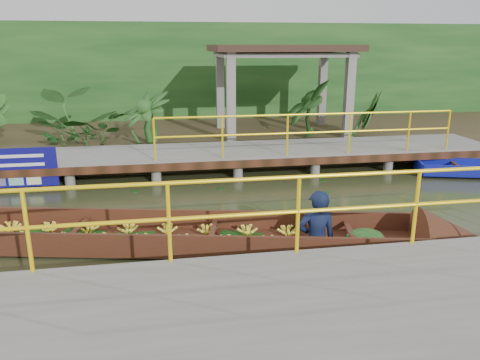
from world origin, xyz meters
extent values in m
plane|color=#293018|center=(0.00, 0.00, 0.00)|extent=(80.00, 80.00, 0.00)
cube|color=#362C1B|center=(0.00, 7.50, 0.23)|extent=(30.00, 8.00, 0.45)
cube|color=slate|center=(0.00, 3.50, 0.50)|extent=(16.00, 2.00, 0.15)
cube|color=black|center=(0.00, 2.50, 0.42)|extent=(16.00, 0.12, 0.18)
cylinder|color=yellow|center=(2.75, 2.55, 1.57)|extent=(7.50, 0.05, 0.05)
cylinder|color=yellow|center=(2.75, 2.55, 1.12)|extent=(7.50, 0.05, 0.05)
cylinder|color=yellow|center=(2.75, 2.55, 1.07)|extent=(0.05, 0.05, 1.00)
cylinder|color=slate|center=(-4.00, 2.70, 0.22)|extent=(0.24, 0.24, 0.55)
cylinder|color=slate|center=(-4.00, 4.30, 0.22)|extent=(0.24, 0.24, 0.55)
cylinder|color=slate|center=(-2.00, 2.70, 0.22)|extent=(0.24, 0.24, 0.55)
cylinder|color=slate|center=(-2.00, 4.30, 0.22)|extent=(0.24, 0.24, 0.55)
cylinder|color=slate|center=(0.00, 2.70, 0.22)|extent=(0.24, 0.24, 0.55)
cylinder|color=slate|center=(0.00, 4.30, 0.22)|extent=(0.24, 0.24, 0.55)
cylinder|color=slate|center=(2.00, 2.70, 0.22)|extent=(0.24, 0.24, 0.55)
cylinder|color=slate|center=(2.00, 4.30, 0.22)|extent=(0.24, 0.24, 0.55)
cylinder|color=slate|center=(4.00, 2.70, 0.22)|extent=(0.24, 0.24, 0.55)
cylinder|color=slate|center=(4.00, 4.30, 0.22)|extent=(0.24, 0.24, 0.55)
cylinder|color=slate|center=(6.00, 2.70, 0.22)|extent=(0.24, 0.24, 0.55)
cylinder|color=slate|center=(6.00, 4.30, 0.22)|extent=(0.24, 0.24, 0.55)
cylinder|color=slate|center=(0.00, 2.70, 0.22)|extent=(0.24, 0.24, 0.55)
cube|color=slate|center=(1.00, -4.20, 0.30)|extent=(18.00, 2.40, 0.70)
cylinder|color=yellow|center=(1.00, -3.05, 1.65)|extent=(10.00, 0.05, 0.05)
cylinder|color=yellow|center=(1.00, -3.05, 1.20)|extent=(10.00, 0.05, 0.05)
cylinder|color=yellow|center=(1.00, -3.05, 1.15)|extent=(0.05, 0.05, 1.00)
cube|color=slate|center=(1.20, 5.10, 1.60)|extent=(0.25, 0.25, 2.80)
cube|color=slate|center=(4.80, 5.10, 1.60)|extent=(0.25, 0.25, 2.80)
cube|color=slate|center=(1.20, 7.50, 1.60)|extent=(0.25, 0.25, 2.80)
cube|color=slate|center=(4.80, 7.50, 1.60)|extent=(0.25, 0.25, 2.80)
cube|color=slate|center=(3.00, 6.30, 2.90)|extent=(4.00, 2.60, 0.12)
cube|color=#34221A|center=(3.00, 6.30, 3.10)|extent=(4.40, 3.00, 0.20)
cube|color=#133D14|center=(0.00, 10.00, 2.00)|extent=(30.00, 0.80, 4.00)
cube|color=#3B1E10|center=(-1.19, -1.00, 0.07)|extent=(9.09, 2.99, 0.07)
cube|color=#3B1E10|center=(-1.07, -0.45, 0.23)|extent=(8.87, 1.95, 0.38)
cube|color=#3B1E10|center=(-1.31, -1.56, 0.23)|extent=(8.87, 1.95, 0.38)
cone|color=#3B1E10|center=(3.74, -2.05, 0.16)|extent=(1.33, 1.30, 1.09)
ellipsoid|color=#133D14|center=(2.35, -1.76, 0.18)|extent=(0.72, 0.62, 0.29)
imported|color=#0E1735|center=(1.58, -1.59, 0.98)|extent=(0.67, 0.47, 1.76)
cube|color=navy|center=(7.00, 1.93, 0.09)|extent=(2.92, 1.56, 0.09)
cube|color=navy|center=(7.11, 2.34, 0.21)|extent=(2.71, 0.81, 0.28)
cube|color=navy|center=(5.65, 2.31, 0.21)|extent=(0.28, 0.82, 0.28)
cube|color=black|center=(6.55, 2.06, 0.24)|extent=(0.32, 0.83, 0.05)
imported|color=#133D14|center=(-3.23, 5.30, 1.19)|extent=(1.18, 1.18, 1.48)
imported|color=#133D14|center=(-1.23, 5.30, 1.19)|extent=(1.18, 1.18, 1.48)
imported|color=#133D14|center=(3.77, 5.30, 1.19)|extent=(1.18, 1.18, 1.48)
imported|color=#133D14|center=(5.27, 5.30, 1.19)|extent=(1.18, 1.18, 1.48)
camera|label=1|loc=(-0.85, -8.34, 3.21)|focal=35.00mm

